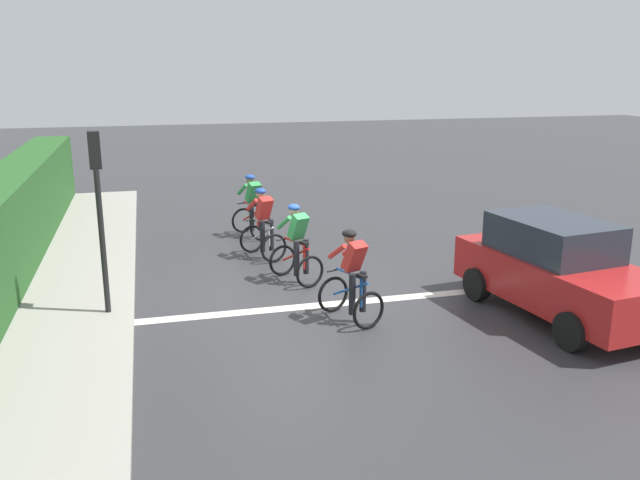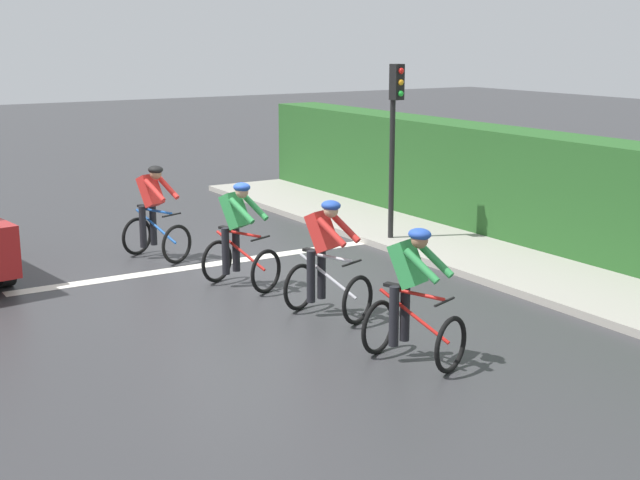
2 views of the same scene
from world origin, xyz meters
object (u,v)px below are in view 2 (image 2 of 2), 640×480
cyclist_lead (412,298)px  cyclist_mid (238,237)px  cyclist_fourth (154,214)px  traffic_light_near_crossing (395,126)px  cyclist_second (326,261)px

cyclist_lead → cyclist_mid: 4.02m
cyclist_fourth → traffic_light_near_crossing: size_ratio=0.50×
cyclist_second → traffic_light_near_crossing: traffic_light_near_crossing is taller
cyclist_lead → cyclist_fourth: same height
traffic_light_near_crossing → cyclist_second: bearing=41.9°
cyclist_fourth → traffic_light_near_crossing: 4.63m
cyclist_second → cyclist_fourth: (0.81, -4.35, 0.00)m
cyclist_fourth → cyclist_second: bearing=100.6°
cyclist_second → cyclist_lead: bearing=87.9°
cyclist_mid → traffic_light_near_crossing: (-3.75, -1.08, 1.43)m
cyclist_lead → cyclist_second: same height
cyclist_mid → cyclist_fourth: 2.43m
cyclist_mid → traffic_light_near_crossing: traffic_light_near_crossing is taller
cyclist_lead → cyclist_mid: (0.28, -4.01, 0.00)m
cyclist_second → cyclist_fourth: same height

